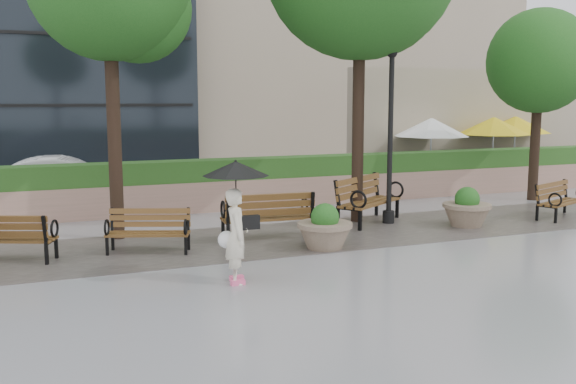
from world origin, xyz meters
name	(u,v)px	position (x,y,z in m)	size (l,w,h in m)	color
ground	(388,269)	(0.00, 0.00, 0.00)	(100.00, 100.00, 0.00)	gray
cobble_strip	(316,235)	(0.00, 3.00, 0.01)	(28.00, 3.20, 0.01)	#383330
hedge_wall	(255,183)	(0.00, 7.00, 0.66)	(24.00, 0.80, 1.35)	#A67A6B
cafe_wall	(471,125)	(9.50, 10.00, 2.00)	(10.00, 0.60, 4.00)	tan
cafe_hedge	(499,173)	(9.00, 7.80, 0.45)	(8.00, 0.50, 0.90)	#204717
asphalt_street	(215,188)	(0.00, 11.00, 0.00)	(40.00, 7.00, 0.00)	black
bench_0	(8,248)	(-6.13, 3.03, 0.27)	(1.78, 1.26, 0.89)	brown
bench_1	(149,240)	(-3.65, 2.75, 0.25)	(1.66, 1.13, 0.83)	brown
bench_2	(268,226)	(-1.13, 2.97, 0.30)	(1.95, 0.91, 1.01)	brown
bench_3	(368,209)	(1.75, 3.83, 0.33)	(2.14, 1.79, 1.10)	brown
bench_4	(560,208)	(6.47, 2.56, 0.26)	(1.76, 1.20, 0.88)	brown
planter_left	(325,231)	(-0.37, 1.78, 0.36)	(1.09, 1.09, 0.91)	#7F6B56
planter_right	(467,211)	(3.65, 2.58, 0.36)	(1.11, 1.11, 0.93)	#7F6B56
lamppost	(390,147)	(2.18, 3.60, 1.81)	(0.28, 0.28, 4.10)	black
tree_2	(541,65)	(8.13, 5.22, 3.90)	(3.12, 2.97, 5.50)	black
patio_umb_white	(431,128)	(6.81, 8.65, 1.99)	(2.50, 2.50, 2.30)	black
patio_umb_yellow_a	(494,126)	(9.55, 8.84, 1.99)	(2.50, 2.50, 2.30)	black
patio_umb_yellow_b	(515,125)	(10.99, 9.38, 1.99)	(2.50, 2.50, 2.30)	black
car_right	(64,179)	(-4.78, 9.97, 0.65)	(1.38, 3.96, 1.31)	silver
pedestrian	(236,210)	(-2.68, 0.21, 1.19)	(1.06, 1.06, 1.95)	#EDE3C7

